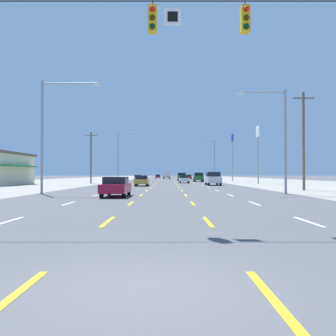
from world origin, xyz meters
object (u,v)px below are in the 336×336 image
at_px(sedan_far_right_distant_a, 187,177).
at_px(streetlight_right_row_1, 211,157).
at_px(streetlight_left_row_0, 47,127).
at_px(suv_inner_right_farther, 180,177).
at_px(sedan_inner_left_nearest, 114,186).
at_px(streetlight_right_row_0, 279,133).
at_px(suv_far_right_far, 197,177).
at_px(box_truck_center_turn_distant_b, 165,173).
at_px(pole_sign_right_row_2, 231,147).
at_px(pole_sign_right_row_1, 256,141).
at_px(sedan_far_left_farthest, 137,178).
at_px(sedan_inner_right_midfar, 183,179).
at_px(streetlight_left_row_1, 119,153).
at_px(suv_far_right_mid, 212,178).
at_px(sedan_inner_left_distant_c, 156,176).
at_px(sedan_inner_left_near, 140,181).

xyz_separation_m(sedan_far_right_distant_a, streetlight_right_row_1, (2.48, -41.86, 4.46)).
bearing_deg(streetlight_left_row_0, suv_inner_right_farther, 76.40).
bearing_deg(suv_inner_right_farther, sedan_inner_left_nearest, -97.00).
height_order(streetlight_left_row_0, streetlight_right_row_0, streetlight_left_row_0).
distance_m(suv_far_right_far, suv_inner_right_farther, 8.80).
relative_size(sedan_inner_left_nearest, box_truck_center_turn_distant_b, 0.62).
xyz_separation_m(pole_sign_right_row_2, streetlight_left_row_0, (-25.05, -52.14, -2.33)).
height_order(suv_inner_right_farther, pole_sign_right_row_1, pole_sign_right_row_1).
xyz_separation_m(suv_inner_right_farther, sedan_far_left_farthest, (-10.49, 0.02, -0.27)).
bearing_deg(sedan_inner_right_midfar, streetlight_left_row_1, 147.80).
distance_m(pole_sign_right_row_1, pole_sign_right_row_2, 22.05).
relative_size(suv_far_right_mid, sedan_far_right_distant_a, 1.09).
bearing_deg(box_truck_center_turn_distant_b, streetlight_left_row_1, -101.64).
relative_size(pole_sign_right_row_1, streetlight_left_row_1, 0.93).
bearing_deg(streetlight_left_row_0, sedan_far_left_farthest, 87.12).
distance_m(sedan_inner_left_nearest, suv_inner_right_farther, 58.51).
relative_size(suv_far_right_far, streetlight_left_row_1, 0.46).
distance_m(sedan_inner_left_distant_c, streetlight_right_row_0, 103.21).
height_order(suv_inner_right_farther, streetlight_right_row_0, streetlight_right_row_0).
bearing_deg(suv_far_right_mid, sedan_inner_left_distant_c, 97.50).
distance_m(suv_far_right_mid, sedan_inner_right_midfar, 13.63).
distance_m(suv_far_right_mid, pole_sign_right_row_2, 31.55).
distance_m(sedan_inner_left_nearest, box_truck_center_turn_distant_b, 93.90).
height_order(sedan_far_left_farthest, streetlight_left_row_1, streetlight_left_row_1).
bearing_deg(sedan_far_right_distant_a, sedan_inner_left_nearest, -96.85).
relative_size(sedan_inner_left_near, streetlight_left_row_1, 0.42).
height_order(streetlight_right_row_0, streetlight_left_row_1, streetlight_left_row_1).
xyz_separation_m(sedan_inner_left_near, sedan_inner_left_distant_c, (-0.16, 82.77, 0.00)).
bearing_deg(sedan_far_left_farthest, sedan_inner_right_midfar, -61.98).
bearing_deg(streetlight_left_row_0, box_truck_center_turn_distant_b, 84.02).
relative_size(pole_sign_right_row_1, streetlight_right_row_0, 1.13).
distance_m(suv_far_right_far, streetlight_left_row_1, 17.67).
distance_m(sedan_inner_left_distant_c, pole_sign_right_row_2, 54.06).
relative_size(suv_inner_right_farther, sedan_far_right_distant_a, 1.09).
relative_size(sedan_far_left_farthest, box_truck_center_turn_distant_b, 0.62).
bearing_deg(sedan_inner_left_nearest, suv_inner_right_farther, 83.00).
height_order(sedan_inner_left_near, suv_far_right_far, suv_far_right_far).
bearing_deg(suv_inner_right_farther, sedan_far_right_distant_a, 83.43).
relative_size(suv_far_right_mid, box_truck_center_turn_distant_b, 0.68).
bearing_deg(pole_sign_right_row_1, pole_sign_right_row_2, 90.63).
xyz_separation_m(sedan_inner_right_midfar, sedan_far_right_distant_a, (3.86, 50.10, 0.00)).
height_order(suv_far_right_mid, pole_sign_right_row_1, pole_sign_right_row_1).
bearing_deg(sedan_far_left_farthest, sedan_inner_left_nearest, -86.69).
bearing_deg(sedan_far_right_distant_a, sedan_inner_left_near, -99.03).
xyz_separation_m(suv_far_right_far, sedan_far_right_distant_a, (0.25, 39.11, -0.27)).
bearing_deg(sedan_far_right_distant_a, pole_sign_right_row_2, -76.23).
xyz_separation_m(sedan_inner_left_distant_c, pole_sign_right_row_1, (19.16, -72.17, 6.56)).
distance_m(suv_inner_right_farther, sedan_inner_left_distant_c, 48.03).
bearing_deg(sedan_inner_left_distant_c, streetlight_right_row_1, -77.30).
height_order(streetlight_left_row_1, streetlight_right_row_1, streetlight_left_row_1).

